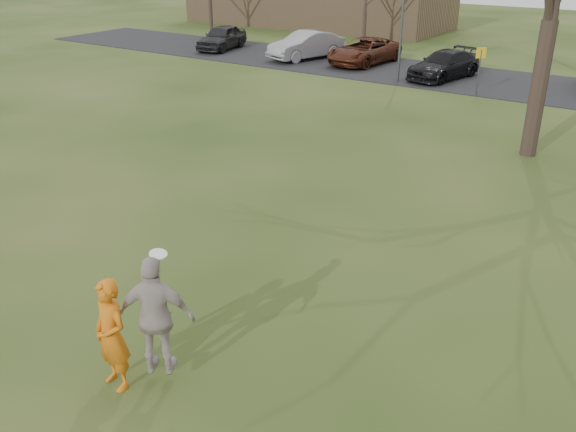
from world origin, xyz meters
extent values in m
plane|color=#1E380F|center=(0.00, 0.00, 0.00)|extent=(120.00, 120.00, 0.00)
cube|color=black|center=(0.00, 25.00, 0.02)|extent=(62.00, 6.50, 0.04)
imported|color=orange|center=(-0.49, -0.12, 0.94)|extent=(0.75, 0.55, 1.89)
imported|color=#232326|center=(-18.80, 24.85, 0.75)|extent=(2.45, 4.43, 1.43)
imported|color=#9A989E|center=(-12.81, 25.01, 0.80)|extent=(2.95, 4.88, 1.52)
imported|color=#4B1F11|center=(-9.42, 25.56, 0.72)|extent=(2.69, 5.08, 1.36)
imported|color=black|center=(-4.44, 24.41, 0.69)|extent=(2.75, 4.80, 1.31)
imported|color=#B4A6A1|center=(0.06, 0.32, 1.24)|extent=(1.27, 0.98, 2.01)
cylinder|color=white|center=(0.01, 0.52, 2.21)|extent=(0.27, 0.27, 0.08)
cube|color=#8C6D4C|center=(-20.00, 38.00, 1.75)|extent=(20.00, 8.00, 3.50)
cylinder|color=#47474C|center=(-6.00, 22.50, 3.00)|extent=(0.12, 0.12, 6.00)
cylinder|color=#47474C|center=(-2.00, 22.00, 1.00)|extent=(0.06, 0.06, 2.00)
cube|color=yellow|center=(-2.00, 22.00, 1.85)|extent=(0.35, 0.35, 0.45)
camera|label=1|loc=(6.06, -5.08, 6.52)|focal=38.37mm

